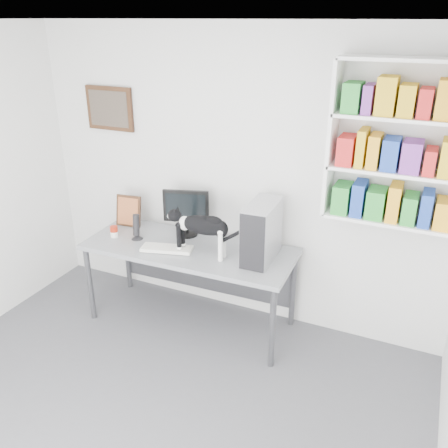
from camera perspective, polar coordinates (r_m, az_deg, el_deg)
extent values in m
cube|color=silver|center=(2.44, -19.21, 21.95)|extent=(4.00, 4.00, 0.01)
cube|color=silver|center=(4.36, 1.11, 5.42)|extent=(4.00, 0.01, 2.70)
cube|color=white|center=(3.77, 20.39, 8.89)|extent=(1.03, 0.28, 1.24)
cube|color=#4D2F18|center=(4.86, -13.60, 13.36)|extent=(0.52, 0.04, 0.42)
cube|color=gray|center=(4.51, -4.09, -7.33)|extent=(1.95, 0.81, 0.80)
cube|color=black|center=(4.46, -4.56, 1.40)|extent=(0.47, 0.32, 0.46)
cube|color=silver|center=(4.26, -6.88, -2.94)|extent=(0.48, 0.29, 0.03)
cube|color=#B5B5BA|center=(4.01, 4.57, -0.91)|extent=(0.24, 0.51, 0.50)
cylinder|color=black|center=(4.48, -10.51, -0.30)|extent=(0.13, 0.13, 0.25)
cube|color=#4D2F18|center=(4.77, -11.42, 1.62)|extent=(0.27, 0.13, 0.32)
cylinder|color=#A9230E|center=(4.59, -13.08, -0.90)|extent=(0.09, 0.09, 0.11)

